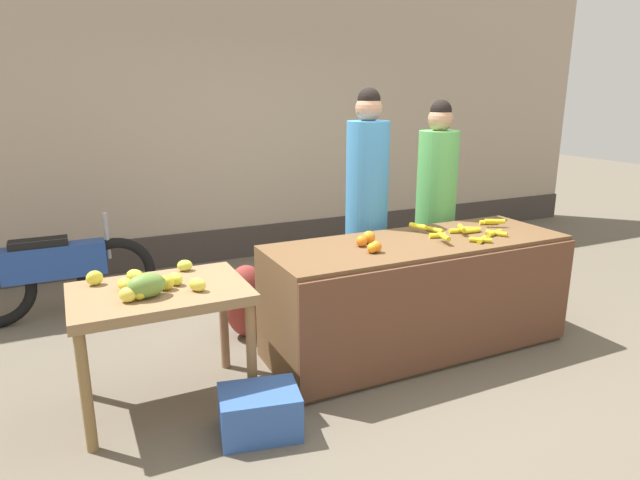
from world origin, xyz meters
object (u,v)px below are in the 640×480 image
at_px(vendor_woman_blue_shirt, 367,207).
at_px(produce_crate, 260,412).
at_px(vendor_woman_green_shirt, 436,206).
at_px(parked_motorcycle, 56,273).
at_px(produce_sack, 247,301).

distance_m(vendor_woman_blue_shirt, produce_crate, 1.96).
bearing_deg(vendor_woman_green_shirt, parked_motorcycle, 160.05).
xyz_separation_m(parked_motorcycle, produce_sack, (1.33, -1.01, -0.11)).
height_order(vendor_woman_blue_shirt, vendor_woman_green_shirt, vendor_woman_blue_shirt).
bearing_deg(vendor_woman_blue_shirt, produce_crate, -139.10).
distance_m(parked_motorcycle, produce_crate, 2.49).
distance_m(vendor_woman_blue_shirt, vendor_woman_green_shirt, 0.69).
height_order(vendor_woman_blue_shirt, parked_motorcycle, vendor_woman_blue_shirt).
bearing_deg(parked_motorcycle, vendor_woman_green_shirt, -19.95).
distance_m(vendor_woman_blue_shirt, parked_motorcycle, 2.64).
bearing_deg(parked_motorcycle, vendor_woman_blue_shirt, -25.31).
height_order(parked_motorcycle, produce_sack, parked_motorcycle).
height_order(vendor_woman_green_shirt, produce_crate, vendor_woman_green_shirt).
xyz_separation_m(produce_crate, produce_sack, (0.34, 1.26, 0.16)).
bearing_deg(vendor_woman_green_shirt, vendor_woman_blue_shirt, -179.56).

